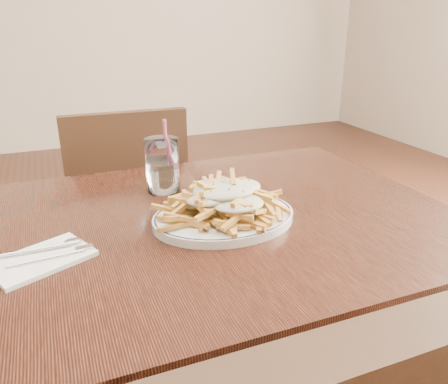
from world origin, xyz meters
name	(u,v)px	position (x,y,z in m)	size (l,w,h in m)	color
table	(188,252)	(0.00, 0.00, 0.67)	(1.20, 0.80, 0.75)	black
chair_far	(128,209)	(-0.03, 0.68, 0.50)	(0.42, 0.42, 0.88)	black
fries_plate	(224,217)	(0.07, -0.04, 0.76)	(0.34, 0.30, 0.02)	white
loaded_fries	(224,196)	(0.07, -0.04, 0.81)	(0.28, 0.23, 0.08)	gold
napkin	(41,259)	(-0.30, -0.07, 0.75)	(0.17, 0.11, 0.01)	white
cutlery	(41,255)	(-0.30, -0.06, 0.76)	(0.17, 0.07, 0.01)	silver
water_glass	(163,168)	(0.00, 0.19, 0.81)	(0.08, 0.08, 0.19)	white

